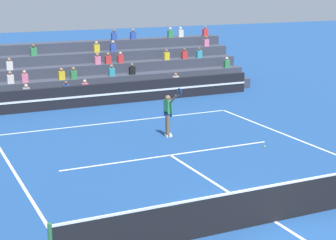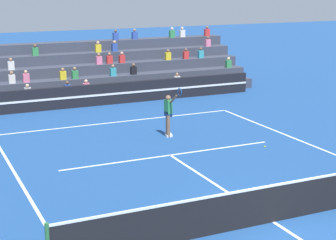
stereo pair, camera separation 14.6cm
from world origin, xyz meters
name	(u,v)px [view 1 (the left image)]	position (x,y,z in m)	size (l,w,h in m)	color
ground_plane	(275,222)	(0.00, 0.00, 0.00)	(120.00, 120.00, 0.00)	navy
court_lines	(275,222)	(0.00, 0.00, 0.00)	(11.10, 23.90, 0.01)	white
tennis_net	(276,202)	(0.00, 0.00, 0.54)	(12.00, 0.10, 1.10)	#2D6B38
sponsor_banner_wall	(92,95)	(0.00, 15.62, 0.55)	(18.00, 0.26, 1.10)	black
bleacher_stand	(71,75)	(-0.01, 19.42, 1.02)	(20.04, 4.75, 3.38)	#383D4C
tennis_player	(168,113)	(1.01, 8.76, 0.98)	(0.33, 1.41, 2.22)	brown
tennis_ball	(265,146)	(3.68, 5.79, 0.03)	(0.07, 0.07, 0.07)	#C6DB33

